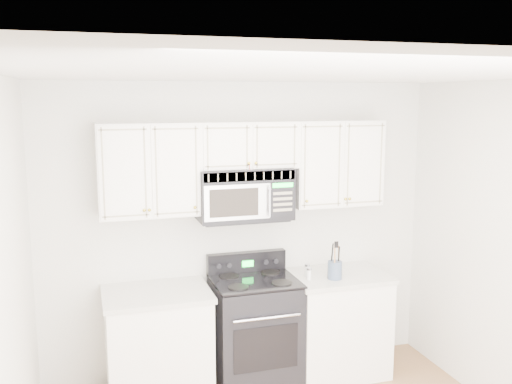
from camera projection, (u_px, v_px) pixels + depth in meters
name	position (u px, v px, depth m)	size (l,w,h in m)	color
room	(319.00, 295.00, 3.41)	(3.51, 3.51, 2.61)	brown
base_cabinet_left	(158.00, 349.00, 4.69)	(0.86, 0.65, 0.92)	white
base_cabinet_right	(336.00, 326.00, 5.15)	(0.86, 0.65, 0.92)	white
range	(255.00, 330.00, 4.93)	(0.71, 0.65, 1.11)	black
upper_cabinets	(246.00, 162.00, 4.81)	(2.44, 0.37, 0.75)	white
microwave	(244.00, 193.00, 4.81)	(0.79, 0.44, 0.44)	black
utensil_crock	(335.00, 269.00, 4.91)	(0.12, 0.12, 0.33)	#454F71
shaker_salt	(307.00, 270.00, 4.98)	(0.05, 0.05, 0.11)	silver
shaker_pepper	(309.00, 274.00, 4.89)	(0.04, 0.04, 0.10)	silver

